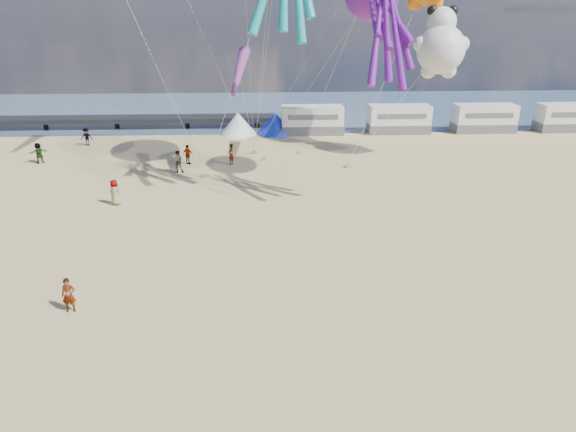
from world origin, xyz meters
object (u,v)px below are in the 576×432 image
object	(u,v)px
sandbag_a	(206,176)
sandbag_b	(264,159)
tent_blue	(275,123)
windsock_right	(239,72)
sandbag_c	(348,167)
beachgoer_5	(231,154)
motorhome_2	(484,118)
sandbag_e	(255,153)
motorhome_0	(312,120)
beachgoer_3	(188,155)
standing_person	(69,295)
motorhome_3	(568,117)
beachgoer_4	(39,153)
beachgoer_2	(87,137)
sandbag_d	(299,153)
tent_white	(238,123)
beachgoer_0	(115,192)
kite_panda	(441,50)
motorhome_1	(399,119)
beachgoer_7	(178,162)

from	to	relation	value
sandbag_a	sandbag_b	bearing A→B (deg)	45.80
tent_blue	windsock_right	distance (m)	17.84
sandbag_b	sandbag_c	distance (m)	7.74
beachgoer_5	sandbag_a	size ratio (longest dim) A/B	3.67
motorhome_2	sandbag_e	xyz separation A→B (m)	(-25.16, -8.14, -1.39)
sandbag_c	sandbag_a	bearing A→B (deg)	-170.30
motorhome_0	sandbag_c	xyz separation A→B (m)	(1.91, -13.17, -1.39)
motorhome_2	windsock_right	distance (m)	31.33
beachgoer_3	standing_person	bearing A→B (deg)	113.38
motorhome_0	motorhome_3	bearing A→B (deg)	0.00
standing_person	beachgoer_4	distance (m)	26.87
motorhome_3	windsock_right	world-z (taller)	windsock_right
tent_blue	beachgoer_2	xyz separation A→B (m)	(-18.83, -4.18, -0.32)
beachgoer_4	sandbag_d	bearing A→B (deg)	146.22
sandbag_a	sandbag_c	world-z (taller)	same
tent_white	beachgoer_2	bearing A→B (deg)	-164.27
beachgoer_0	kite_panda	bearing A→B (deg)	-134.49
beachgoer_0	sandbag_c	xyz separation A→B (m)	(17.54, 8.06, -0.80)
motorhome_0	motorhome_2	size ratio (longest dim) A/B	1.00
beachgoer_2	beachgoer_4	world-z (taller)	beachgoer_4
motorhome_1	standing_person	bearing A→B (deg)	-124.10
beachgoer_7	sandbag_e	size ratio (longest dim) A/B	3.72
beachgoer_0	beachgoer_4	distance (m)	14.40
motorhome_0	tent_blue	size ratio (longest dim) A/B	1.65
motorhome_3	tent_blue	bearing A→B (deg)	180.00
sandbag_a	motorhome_3	bearing A→B (deg)	21.54
sandbag_c	windsock_right	world-z (taller)	windsock_right
sandbag_b	sandbag_d	world-z (taller)	same
sandbag_b	tent_blue	bearing A→B (deg)	82.89
motorhome_2	tent_white	size ratio (longest dim) A/B	1.65
standing_person	windsock_right	bearing A→B (deg)	63.88
beachgoer_2	windsock_right	world-z (taller)	windsock_right
motorhome_3	beachgoer_0	xyz separation A→B (m)	(-44.13, -21.23, -0.59)
beachgoer_2	sandbag_d	xyz separation A→B (m)	(20.84, -4.20, -0.77)
beachgoer_0	beachgoer_2	world-z (taller)	beachgoer_0
tent_white	sandbag_c	size ratio (longest dim) A/B	8.00
beachgoer_2	kite_panda	world-z (taller)	kite_panda
beachgoer_2	windsock_right	xyz separation A→B (m)	(15.82, -11.88, 7.48)
motorhome_2	beachgoer_0	xyz separation A→B (m)	(-34.63, -21.23, -0.59)
beachgoer_0	motorhome_0	bearing A→B (deg)	-102.42
motorhome_3	sandbag_b	xyz separation A→B (m)	(-33.79, -10.32, -1.39)
beachgoer_0	tent_white	bearing A→B (deg)	-85.83
kite_panda	motorhome_3	bearing A→B (deg)	34.34
tent_blue	windsock_right	bearing A→B (deg)	-100.62
sandbag_d	sandbag_e	world-z (taller)	same
kite_panda	motorhome_1	bearing A→B (deg)	93.70
tent_white	beachgoer_0	size ratio (longest dim) A/B	2.21
beachgoer_0	sandbag_a	bearing A→B (deg)	-108.93
beachgoer_0	sandbag_d	xyz separation A→B (m)	(13.64, 12.85, -0.80)
standing_person	beachgoer_4	bearing A→B (deg)	108.57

